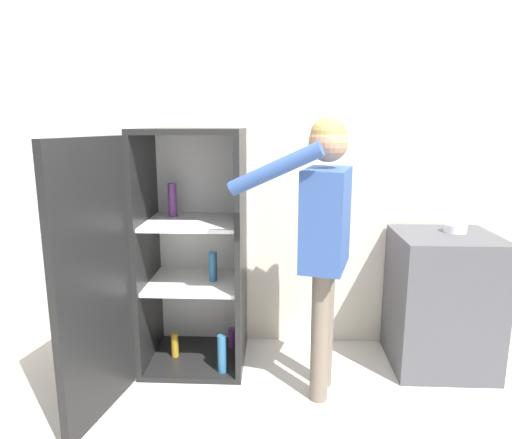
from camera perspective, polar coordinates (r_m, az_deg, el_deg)
ground_plane at (r=2.81m, az=-2.14°, el=-23.32°), size 12.00×12.00×0.00m
wall_back at (r=3.29m, az=-0.90°, el=5.87°), size 7.00×0.06×2.55m
refrigerator at (r=3.00m, az=-9.96°, el=-4.36°), size 0.85×1.28×1.59m
person at (r=2.64m, az=8.53°, el=-0.48°), size 0.72×0.54×1.66m
counter at (r=3.34m, az=22.19°, el=-9.42°), size 0.64×0.59×0.92m
bowl at (r=3.29m, az=23.65°, el=-0.99°), size 0.15×0.15×0.05m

